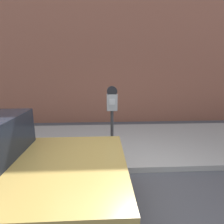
# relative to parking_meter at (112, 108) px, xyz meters

# --- Properties ---
(ground_plane) EXTENTS (60.00, 60.00, 0.00)m
(ground_plane) POSITION_rel_parking_meter_xyz_m (0.03, -0.99, -1.26)
(ground_plane) COLOR #47474C
(sidewalk) EXTENTS (24.00, 2.80, 0.12)m
(sidewalk) POSITION_rel_parking_meter_xyz_m (0.03, 1.21, -1.20)
(sidewalk) COLOR #9E9B96
(sidewalk) RESTS_ON ground_plane
(building_facade) EXTENTS (24.00, 0.30, 7.00)m
(building_facade) POSITION_rel_parking_meter_xyz_m (0.03, 3.49, 2.24)
(building_facade) COLOR #935642
(building_facade) RESTS_ON ground_plane
(parking_meter) EXTENTS (0.19, 0.15, 1.55)m
(parking_meter) POSITION_rel_parking_meter_xyz_m (0.00, 0.00, 0.00)
(parking_meter) COLOR #2D2D30
(parking_meter) RESTS_ON sidewalk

